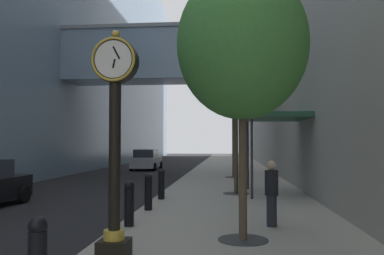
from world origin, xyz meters
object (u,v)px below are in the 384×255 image
at_px(street_clock, 115,133).
at_px(street_tree_mid_far, 233,92).
at_px(bollard_fourth, 148,191).
at_px(bollard_third, 129,202).
at_px(street_tree_near, 242,45).
at_px(pedestrian_walking, 272,192).
at_px(bollard_fifth, 161,183).
at_px(street_tree_mid_near, 236,85).
at_px(car_silver_near, 147,160).

relative_size(street_clock, street_tree_mid_far, 0.64).
relative_size(bollard_fourth, street_tree_mid_far, 0.17).
relative_size(bollard_third, bollard_fourth, 1.00).
distance_m(street_tree_near, pedestrian_walking, 3.81).
distance_m(bollard_third, bollard_fourth, 2.46).
bearing_deg(street_clock, pedestrian_walking, 44.98).
bearing_deg(street_tree_near, bollard_fifth, 114.81).
distance_m(bollard_third, pedestrian_walking, 3.64).
bearing_deg(bollard_fifth, street_tree_near, -65.19).
distance_m(street_clock, bollard_fifth, 7.98).
bearing_deg(street_clock, street_tree_mid_far, 82.29).
relative_size(bollard_fifth, pedestrian_walking, 0.69).
distance_m(bollard_fourth, street_tree_mid_far, 13.52).
height_order(bollard_fourth, bollard_fifth, same).
bearing_deg(street_clock, street_tree_near, 34.54).
xyz_separation_m(street_tree_mid_near, street_tree_mid_far, (0.00, 8.02, 0.73)).
xyz_separation_m(bollard_fifth, street_tree_mid_near, (2.83, 1.89, 3.96)).
height_order(street_clock, street_tree_mid_far, street_tree_mid_far).
relative_size(street_tree_mid_near, pedestrian_walking, 3.54).
bearing_deg(pedestrian_walking, bollard_fourth, 149.23).
distance_m(street_clock, street_tree_mid_far, 18.09).
height_order(street_clock, bollard_fourth, street_clock).
relative_size(street_clock, street_tree_mid_near, 0.72).
bearing_deg(bollard_third, car_silver_near, 100.61).
relative_size(street_tree_near, street_tree_mid_near, 1.02).
distance_m(street_clock, street_tree_near, 3.52).
distance_m(street_clock, car_silver_near, 26.64).
bearing_deg(street_clock, street_tree_mid_near, 76.09).
xyz_separation_m(bollard_third, street_tree_near, (2.83, -1.21, 3.68)).
bearing_deg(street_clock, bollard_fifth, 93.24).
relative_size(street_clock, street_tree_near, 0.71).
bearing_deg(car_silver_near, street_tree_mid_near, -66.41).
distance_m(bollard_fifth, pedestrian_walking, 5.86).
bearing_deg(bollard_third, bollard_fourth, 90.00).
xyz_separation_m(bollard_fifth, street_tree_mid_far, (2.83, 9.90, 4.68)).
bearing_deg(car_silver_near, bollard_third, -79.39).
relative_size(street_tree_mid_far, pedestrian_walking, 3.99).
relative_size(street_clock, bollard_fifth, 3.68).
xyz_separation_m(bollard_fifth, car_silver_near, (-4.36, 18.37, 0.09)).
bearing_deg(street_tree_mid_near, car_silver_near, 113.59).
height_order(bollard_third, pedestrian_walking, pedestrian_walking).
distance_m(bollard_fourth, street_tree_mid_near, 6.52).
bearing_deg(bollard_third, street_tree_near, -23.17).
height_order(street_tree_mid_far, pedestrian_walking, street_tree_mid_far).
bearing_deg(bollard_third, street_tree_mid_far, 79.17).
relative_size(bollard_fourth, car_silver_near, 0.25).
bearing_deg(pedestrian_walking, bollard_third, -175.11).
bearing_deg(street_tree_mid_far, bollard_fourth, -102.91).
distance_m(street_clock, street_tree_mid_near, 10.21).
xyz_separation_m(bollard_fifth, street_tree_near, (2.83, -6.13, 3.68)).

